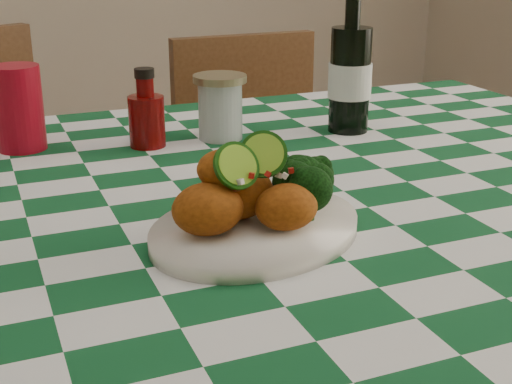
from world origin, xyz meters
name	(u,v)px	position (x,y,z in m)	size (l,w,h in m)	color
plate	(256,229)	(0.04, -0.16, 0.80)	(0.27, 0.21, 0.02)	white
fried_chicken_pile	(251,183)	(0.03, -0.16, 0.85)	(0.15, 0.11, 0.10)	#A34C0F
broccoli_side	(313,185)	(0.11, -0.15, 0.84)	(0.08, 0.08, 0.06)	black
red_tumbler	(18,108)	(-0.18, 0.31, 0.85)	(0.08, 0.08, 0.14)	#9E081A
ketchup_bottle	(146,108)	(0.01, 0.25, 0.85)	(0.06, 0.06, 0.13)	#5D0504
mason_jar	(220,107)	(0.14, 0.25, 0.84)	(0.09, 0.09, 0.11)	#B2BCBA
beer_bottle	(351,60)	(0.36, 0.21, 0.91)	(0.08, 0.08, 0.25)	black
wooden_chair_left	(5,239)	(-0.22, 0.74, 0.45)	(0.41, 0.43, 0.91)	#472814
wooden_chair_right	(271,213)	(0.43, 0.70, 0.43)	(0.40, 0.41, 0.87)	#472814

